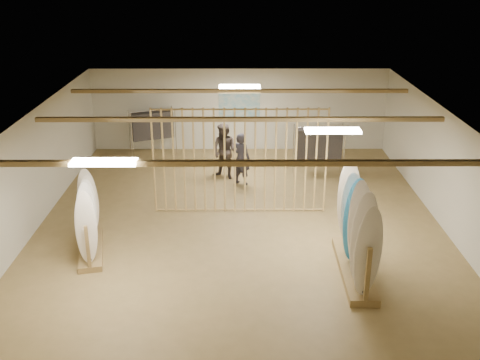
{
  "coord_description": "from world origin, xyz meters",
  "views": [
    {
      "loc": [
        -0.05,
        -12.64,
        6.2
      ],
      "look_at": [
        0.0,
        0.0,
        1.2
      ],
      "focal_mm": 42.0,
      "sensor_mm": 36.0,
      "label": 1
    }
  ],
  "objects_px": {
    "rack_right": "(356,242)",
    "shopper_a": "(241,155)",
    "clothing_rack_b": "(319,143)",
    "rack_left": "(89,228)",
    "shopper_b": "(225,148)",
    "clothing_rack_a": "(152,125)"
  },
  "relations": [
    {
      "from": "shopper_b",
      "to": "rack_left",
      "type": "bearing_deg",
      "value": -93.16
    },
    {
      "from": "rack_right",
      "to": "shopper_a",
      "type": "bearing_deg",
      "value": 116.44
    },
    {
      "from": "rack_left",
      "to": "clothing_rack_a",
      "type": "bearing_deg",
      "value": 73.7
    },
    {
      "from": "clothing_rack_b",
      "to": "shopper_a",
      "type": "distance_m",
      "value": 2.45
    },
    {
      "from": "clothing_rack_a",
      "to": "shopper_a",
      "type": "bearing_deg",
      "value": -64.03
    },
    {
      "from": "clothing_rack_a",
      "to": "shopper_b",
      "type": "bearing_deg",
      "value": -63.6
    },
    {
      "from": "rack_left",
      "to": "clothing_rack_a",
      "type": "relative_size",
      "value": 1.24
    },
    {
      "from": "rack_left",
      "to": "rack_right",
      "type": "height_order",
      "value": "rack_right"
    },
    {
      "from": "rack_right",
      "to": "clothing_rack_b",
      "type": "xyz_separation_m",
      "value": [
        -0.02,
        5.75,
        0.31
      ]
    },
    {
      "from": "rack_right",
      "to": "shopper_a",
      "type": "xyz_separation_m",
      "value": [
        -2.36,
        5.05,
        0.16
      ]
    },
    {
      "from": "clothing_rack_a",
      "to": "clothing_rack_b",
      "type": "height_order",
      "value": "same"
    },
    {
      "from": "rack_right",
      "to": "clothing_rack_b",
      "type": "bearing_deg",
      "value": 91.58
    },
    {
      "from": "rack_left",
      "to": "clothing_rack_a",
      "type": "distance_m",
      "value": 6.83
    },
    {
      "from": "rack_left",
      "to": "clothing_rack_b",
      "type": "xyz_separation_m",
      "value": [
        5.76,
        4.83,
        0.41
      ]
    },
    {
      "from": "clothing_rack_a",
      "to": "rack_left",
      "type": "bearing_deg",
      "value": -115.96
    },
    {
      "from": "clothing_rack_a",
      "to": "clothing_rack_b",
      "type": "xyz_separation_m",
      "value": [
        5.29,
        -1.96,
        0.0
      ]
    },
    {
      "from": "rack_left",
      "to": "rack_right",
      "type": "xyz_separation_m",
      "value": [
        5.78,
        -0.91,
        0.1
      ]
    },
    {
      "from": "rack_left",
      "to": "shopper_b",
      "type": "bearing_deg",
      "value": 45.27
    },
    {
      "from": "shopper_a",
      "to": "clothing_rack_b",
      "type": "bearing_deg",
      "value": -134.46
    },
    {
      "from": "clothing_rack_a",
      "to": "clothing_rack_b",
      "type": "relative_size",
      "value": 1.0
    },
    {
      "from": "rack_right",
      "to": "rack_left",
      "type": "bearing_deg",
      "value": 172.39
    },
    {
      "from": "rack_right",
      "to": "shopper_a",
      "type": "distance_m",
      "value": 5.58
    }
  ]
}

